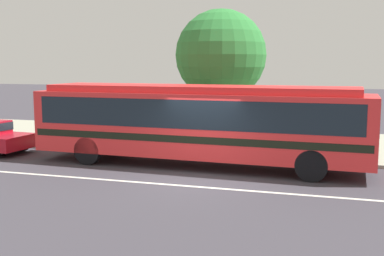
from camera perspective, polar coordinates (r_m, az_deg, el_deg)
The scene contains 9 objects.
ground_plane at distance 15.04m, azimuth 0.43°, elevation -6.21°, with size 120.00×120.00×0.00m, color #3B3840.
sidewalk_slab at distance 22.09m, azimuth 5.90°, elevation -1.63°, with size 60.00×8.00×0.12m, color #9E9D89.
lane_stripe_center at distance 14.29m, azimuth -0.49°, elevation -6.93°, with size 56.00×0.16×0.01m, color silver.
transit_bus at distance 16.83m, azimuth 0.73°, elevation 1.02°, with size 11.95×2.85×2.85m.
pedestrian_waiting_near_sign at distance 19.74m, azimuth 2.17°, elevation 0.45°, with size 0.48×0.48×1.71m.
pedestrian_walking_along_curb at distance 19.59m, azimuth 2.19°, elevation 0.48°, with size 0.43×0.43×1.77m.
pedestrian_standing_by_tree at distance 18.70m, azimuth 15.05°, elevation -0.28°, with size 0.41×0.41×1.70m.
bus_stop_sign at distance 17.91m, azimuth 18.61°, elevation 1.48°, with size 0.08×0.44×2.64m.
street_tree_near_stop at distance 21.02m, azimuth 3.46°, elevation 8.65°, with size 3.95×3.95×5.84m.
Camera 1 is at (4.15, -14.00, 3.60)m, focal length 44.76 mm.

